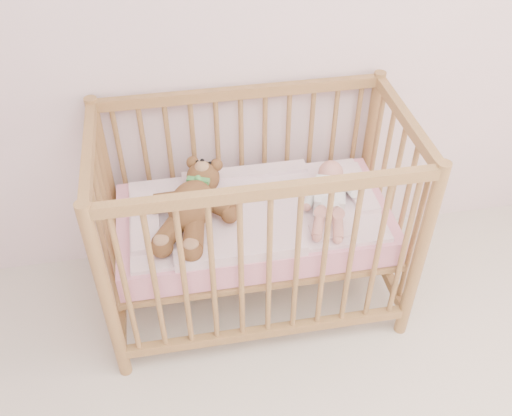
{
  "coord_description": "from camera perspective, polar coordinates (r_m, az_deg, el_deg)",
  "views": [
    {
      "loc": [
        -0.6,
        -0.28,
        2.25
      ],
      "look_at": [
        -0.27,
        1.55,
        0.62
      ],
      "focal_mm": 40.0,
      "sensor_mm": 36.0,
      "label": 1
    }
  ],
  "objects": [
    {
      "name": "blanket",
      "position": [
        2.55,
        -0.2,
        -0.28
      ],
      "size": [
        1.1,
        0.58,
        0.06
      ],
      "primitive_type": null,
      "color": "pink",
      "rests_on": "mattress"
    },
    {
      "name": "mattress",
      "position": [
        2.6,
        -0.19,
        -1.52
      ],
      "size": [
        1.22,
        0.62,
        0.13
      ],
      "primitive_type": "cube",
      "color": "pink",
      "rests_on": "crib"
    },
    {
      "name": "crib",
      "position": [
        2.59,
        -0.19,
        -1.27
      ],
      "size": [
        1.36,
        0.76,
        1.0
      ],
      "primitive_type": null,
      "color": "#A07A43",
      "rests_on": "floor"
    },
    {
      "name": "teddy_bear",
      "position": [
        2.46,
        -6.48,
        0.14
      ],
      "size": [
        0.61,
        0.71,
        0.17
      ],
      "primitive_type": null,
      "rotation": [
        0.0,
        0.0,
        -0.35
      ],
      "color": "brown",
      "rests_on": "blanket"
    },
    {
      "name": "baby",
      "position": [
        2.55,
        7.4,
        1.58
      ],
      "size": [
        0.39,
        0.57,
        0.12
      ],
      "primitive_type": null,
      "rotation": [
        0.0,
        0.0,
        -0.3
      ],
      "color": "silver",
      "rests_on": "blanket"
    }
  ]
}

